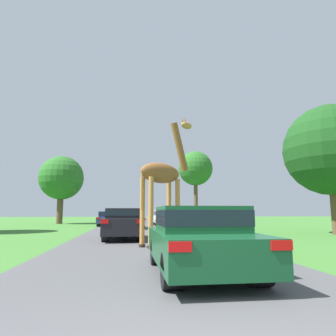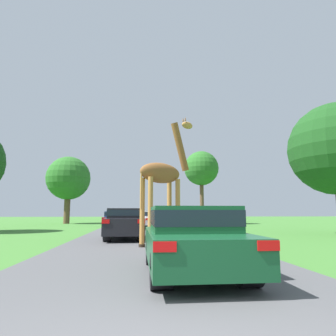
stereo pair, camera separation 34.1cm
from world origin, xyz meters
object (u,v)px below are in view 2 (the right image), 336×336
Objects in this scene: car_rear_follower at (169,217)px; tree_left_edge at (336,149)px; tree_far_right at (68,178)px; tree_right_cluster at (201,169)px; car_queue_right at (115,218)px; car_lead_maroon at (192,238)px; giraffe_near_road at (164,178)px; car_queue_left at (138,219)px; car_verge_right at (182,220)px; car_far_ahead at (126,223)px.

tree_left_edge is (8.19, -13.12, 4.03)m from car_rear_follower.
tree_far_right is at bearing 155.88° from car_rear_follower.
tree_right_cluster reaches higher than tree_left_edge.
car_queue_right is 8.86m from tree_far_right.
car_rear_follower is at bearing 85.28° from car_lead_maroon.
giraffe_near_road is 1.30× the size of car_queue_left.
tree_far_right is at bearing 126.79° from car_verge_right.
car_queue_right is (-3.22, 21.69, -0.02)m from car_lead_maroon.
car_lead_maroon is 0.54× the size of tree_left_edge.
tree_right_cluster is (5.71, 19.75, 3.29)m from giraffe_near_road.
tree_far_right reaches higher than car_queue_left.
car_queue_right is 0.92× the size of car_rear_follower.
tree_left_edge is at bearing 6.64° from car_far_ahead.
car_lead_maroon is at bearing -94.72° from car_rear_follower.
car_rear_follower is (2.03, 17.49, -1.76)m from giraffe_near_road.
tree_far_right is (-8.56, 22.23, 2.37)m from giraffe_near_road.
car_queue_left is (2.10, -4.42, 0.02)m from car_queue_right.
giraffe_near_road is 20.82m from tree_right_cluster.
tree_right_cluster reaches higher than car_queue_left.
tree_left_edge reaches higher than car_lead_maroon.
car_verge_right is 17.95m from tree_far_right.
car_verge_right is 0.59× the size of tree_left_edge.
giraffe_near_road is 1.25× the size of car_queue_right.
car_lead_maroon is 0.55× the size of tree_far_right.
tree_far_right reaches higher than car_queue_right.
car_far_ahead reaches higher than car_queue_right.
car_queue_left is at bearing -119.62° from car_rear_follower.
car_far_ahead is (-1.68, 8.02, 0.03)m from car_lead_maroon.
car_lead_maroon is 25.87m from tree_right_cluster.
tree_right_cluster is at bearing 77.38° from car_lead_maroon.
tree_left_edge is at bearing -43.57° from tree_far_right.
tree_right_cluster is at bearing 129.95° from giraffe_near_road.
car_queue_right is 1.03× the size of car_queue_left.
car_rear_follower is 6.65m from tree_right_cluster.
car_rear_follower is at bearing -24.12° from tree_far_right.
giraffe_near_road reaches higher than car_verge_right.
car_queue_right is 18.54m from tree_left_edge.
car_lead_maroon is at bearing -136.94° from tree_left_edge.
car_queue_right is at bearing -45.22° from tree_far_right.
tree_far_right is (-5.51, 5.55, 4.17)m from car_queue_right.
giraffe_near_road reaches higher than car_far_ahead.
car_lead_maroon is 17.30m from car_queue_left.
tree_left_edge is 0.97× the size of tree_right_cluster.
giraffe_near_road is at bearing -63.37° from car_far_ahead.
car_verge_right reaches higher than car_lead_maroon.
tree_right_cluster is (3.69, 2.26, 5.05)m from car_rear_follower.
car_queue_left is at bearing -52.67° from tree_far_right.
car_verge_right is at bearing -108.29° from tree_right_cluster.
tree_left_edge is (13.26, -12.31, 4.07)m from car_queue_right.
car_rear_follower is (1.86, 22.50, 0.02)m from car_lead_maroon.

